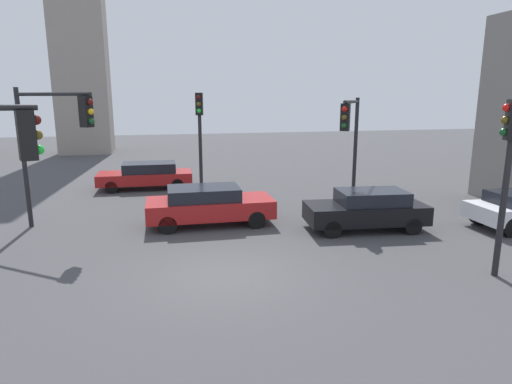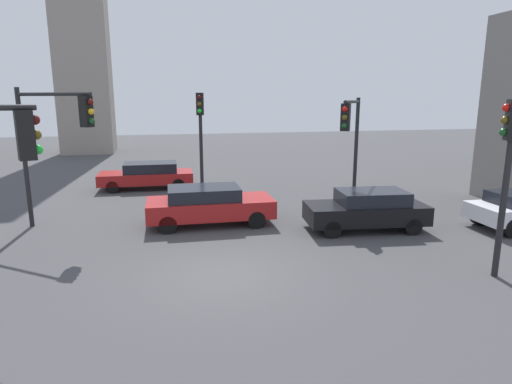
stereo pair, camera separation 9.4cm
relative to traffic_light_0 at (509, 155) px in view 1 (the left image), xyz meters
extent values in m
plane|color=#424244|center=(-7.01, 1.73, -3.24)|extent=(95.73, 95.73, 0.00)
cylinder|color=black|center=(0.02, -0.01, -0.93)|extent=(0.16, 0.16, 4.61)
sphere|color=red|center=(-0.17, 0.07, 1.17)|extent=(0.20, 0.20, 0.20)
sphere|color=#594714|center=(-0.17, 0.07, 0.87)|extent=(0.20, 0.20, 0.20)
sphere|color=#14471E|center=(-0.17, 0.07, 0.57)|extent=(0.20, 0.20, 0.20)
cube|color=black|center=(-11.15, 0.52, 0.67)|extent=(0.42, 0.42, 1.00)
sphere|color=#4C0F0C|center=(-10.96, 0.59, 0.97)|extent=(0.20, 0.20, 0.20)
sphere|color=#594714|center=(-10.96, 0.59, 0.67)|extent=(0.20, 0.20, 0.20)
sphere|color=green|center=(-10.96, 0.59, 0.37)|extent=(0.20, 0.20, 0.20)
cylinder|color=black|center=(-0.08, 8.24, -0.90)|extent=(0.16, 0.16, 4.68)
cylinder|color=black|center=(-0.99, 6.93, 1.27)|extent=(1.92, 2.69, 0.12)
cube|color=black|center=(-1.76, 5.82, 0.72)|extent=(0.45, 0.45, 1.00)
sphere|color=red|center=(-1.87, 5.66, 1.02)|extent=(0.20, 0.20, 0.20)
sphere|color=#594714|center=(-1.87, 5.66, 0.72)|extent=(0.20, 0.20, 0.20)
sphere|color=#14471E|center=(-1.87, 5.66, 0.42)|extent=(0.20, 0.20, 0.20)
cylinder|color=black|center=(-6.54, 10.96, -0.79)|extent=(0.16, 0.16, 4.89)
cube|color=black|center=(-6.54, 10.96, 1.16)|extent=(0.38, 0.38, 1.00)
sphere|color=#4C0F0C|center=(-6.59, 10.77, 1.46)|extent=(0.20, 0.20, 0.20)
sphere|color=#594714|center=(-6.59, 10.77, 1.16)|extent=(0.20, 0.20, 0.20)
sphere|color=green|center=(-6.59, 10.77, 0.86)|extent=(0.20, 0.20, 0.20)
cylinder|color=black|center=(-13.20, 7.81, -0.73)|extent=(0.16, 0.16, 5.02)
cylinder|color=black|center=(-11.86, 6.79, 1.54)|extent=(2.74, 2.13, 0.12)
cube|color=black|center=(-10.72, 5.93, 0.99)|extent=(0.45, 0.45, 1.00)
sphere|color=#4C0F0C|center=(-10.56, 5.81, 1.29)|extent=(0.20, 0.20, 0.20)
sphere|color=yellow|center=(-10.56, 5.81, 0.99)|extent=(0.20, 0.20, 0.20)
sphere|color=#14471E|center=(-10.56, 5.81, 0.69)|extent=(0.20, 0.20, 0.20)
cylinder|color=black|center=(3.10, 4.18, -2.89)|extent=(0.71, 0.35, 0.70)
cylinder|color=black|center=(3.04, 2.68, -2.89)|extent=(0.71, 0.35, 0.70)
cube|color=maroon|center=(-6.72, 6.56, -2.59)|extent=(4.70, 2.06, 0.66)
cube|color=black|center=(-6.95, 6.56, -2.05)|extent=(2.65, 1.77, 0.50)
cylinder|color=black|center=(-5.11, 7.30, -2.92)|extent=(0.65, 0.37, 0.64)
cylinder|color=black|center=(-5.16, 5.72, -2.92)|extent=(0.65, 0.37, 0.64)
cylinder|color=black|center=(-8.28, 7.39, -2.92)|extent=(0.65, 0.37, 0.64)
cylinder|color=black|center=(-8.32, 5.81, -2.92)|extent=(0.65, 0.37, 0.64)
cube|color=maroon|center=(-9.14, 13.91, -2.64)|extent=(4.82, 2.05, 0.57)
cube|color=black|center=(-8.90, 13.91, -2.13)|extent=(2.72, 1.76, 0.54)
cylinder|color=black|center=(-10.79, 13.18, -2.93)|extent=(0.63, 0.36, 0.62)
cylinder|color=black|center=(-10.74, 14.74, -2.93)|extent=(0.63, 0.36, 0.62)
cylinder|color=black|center=(-7.55, 13.08, -2.93)|extent=(0.63, 0.36, 0.62)
cylinder|color=black|center=(-7.50, 14.65, -2.93)|extent=(0.63, 0.36, 0.62)
cube|color=black|center=(-1.41, 4.58, -2.61)|extent=(4.40, 2.22, 0.66)
cube|color=black|center=(-1.20, 4.56, -2.06)|extent=(2.53, 1.80, 0.52)
cylinder|color=black|center=(-2.92, 4.04, -2.93)|extent=(0.64, 0.38, 0.61)
cylinder|color=black|center=(-2.75, 5.46, -2.93)|extent=(0.64, 0.38, 0.61)
cylinder|color=black|center=(-0.06, 3.70, -2.93)|extent=(0.64, 0.38, 0.61)
cylinder|color=black|center=(0.10, 5.12, -2.93)|extent=(0.64, 0.38, 0.61)
camera|label=1|loc=(-8.72, -8.95, 1.38)|focal=30.15mm
camera|label=2|loc=(-8.63, -8.98, 1.38)|focal=30.15mm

